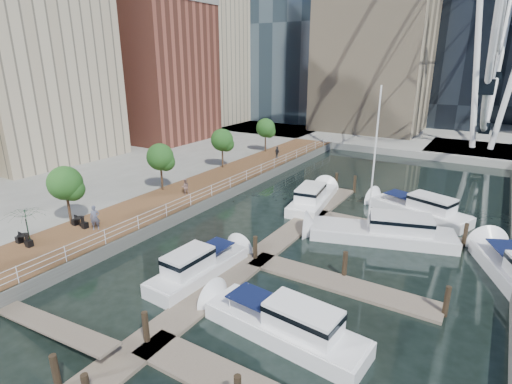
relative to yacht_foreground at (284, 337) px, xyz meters
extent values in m
plane|color=black|center=(-8.42, -1.96, 0.00)|extent=(520.00, 520.00, 0.00)
cube|color=brown|center=(-17.42, 13.04, 0.50)|extent=(6.00, 60.00, 1.00)
cube|color=#595954|center=(-14.42, 13.04, 0.50)|extent=(0.25, 60.00, 1.00)
cube|color=gray|center=(-44.42, 13.04, 0.50)|extent=(48.00, 90.00, 1.00)
cube|color=gray|center=(-8.42, 100.04, 0.50)|extent=(200.00, 114.00, 1.00)
cube|color=gray|center=(5.58, 50.04, 0.50)|extent=(14.00, 12.00, 1.00)
cube|color=#6D6051|center=(-5.42, 8.04, 0.10)|extent=(2.00, 32.00, 0.20)
cube|color=#6D6051|center=(0.58, 6.04, 0.10)|extent=(12.00, 2.00, 0.20)
cube|color=#6D6051|center=(0.58, 16.04, 0.10)|extent=(12.00, 2.00, 0.20)
cube|color=#BCAD8E|center=(-42.42, 14.04, 14.00)|extent=(14.00, 16.00, 26.00)
cube|color=brown|center=(-38.42, 32.04, 11.00)|extent=(12.00, 14.00, 20.00)
cube|color=#BCAD8E|center=(-44.42, 48.04, 15.00)|extent=(14.00, 16.00, 28.00)
cylinder|color=white|center=(3.08, 50.04, 14.00)|extent=(0.80, 0.80, 26.00)
cylinder|color=#3F2B1C|center=(-19.82, 2.04, 2.20)|extent=(0.20, 0.20, 2.40)
sphere|color=#265B1E|center=(-19.82, 2.04, 4.30)|extent=(2.60, 2.60, 2.60)
cylinder|color=#3F2B1C|center=(-19.82, 12.04, 2.20)|extent=(0.20, 0.20, 2.40)
sphere|color=#265B1E|center=(-19.82, 12.04, 4.30)|extent=(2.60, 2.60, 2.60)
cylinder|color=#3F2B1C|center=(-19.82, 22.04, 2.20)|extent=(0.20, 0.20, 2.40)
sphere|color=#265B1E|center=(-19.82, 22.04, 4.30)|extent=(2.60, 2.60, 2.60)
cylinder|color=#3F2B1C|center=(-19.82, 32.04, 2.20)|extent=(0.20, 0.20, 2.40)
sphere|color=#265B1E|center=(-19.82, 32.04, 4.30)|extent=(2.60, 2.60, 2.60)
imported|color=#51556C|center=(-17.22, 2.34, 1.94)|extent=(0.80, 0.81, 1.88)
imported|color=#906B63|center=(-17.01, 12.22, 1.73)|extent=(0.89, 0.90, 1.47)
imported|color=#363A44|center=(-16.53, 29.42, 1.79)|extent=(1.00, 0.76, 1.58)
imported|color=#0D3219|center=(-19.17, -1.63, 2.27)|extent=(3.64, 3.67, 2.54)
camera|label=1|loc=(7.50, -14.89, 13.16)|focal=28.00mm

